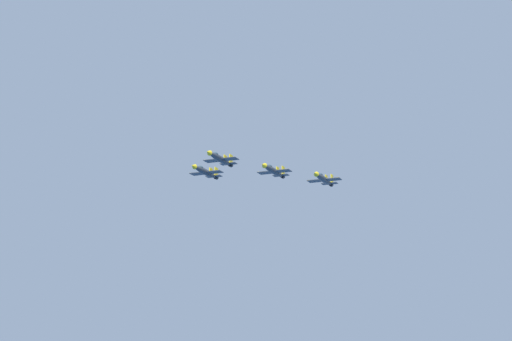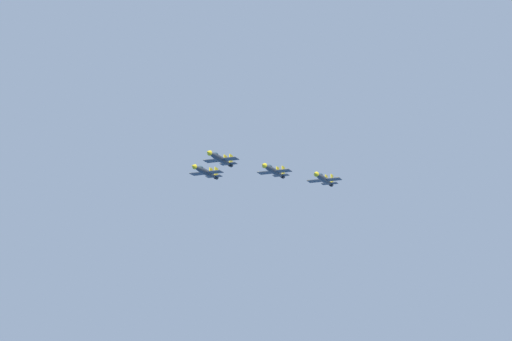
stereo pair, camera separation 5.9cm
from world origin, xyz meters
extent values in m
ellipsoid|color=#2D3338|center=(23.06, 22.68, 145.05)|extent=(6.25, 13.47, 1.76)
cone|color=gold|center=(20.50, 29.86, 145.05)|extent=(2.00, 2.16, 1.49)
ellipsoid|color=#334751|center=(22.05, 25.52, 145.71)|extent=(2.03, 2.65, 1.03)
cube|color=#2D3338|center=(23.29, 22.04, 144.95)|extent=(10.25, 6.23, 0.18)
cube|color=gold|center=(19.15, 20.56, 145.00)|extent=(1.59, 2.88, 0.21)
cube|color=gold|center=(27.43, 23.52, 145.00)|extent=(1.59, 2.88, 0.21)
cube|color=#2D3338|center=(24.99, 17.27, 145.05)|extent=(5.14, 3.60, 0.18)
cube|color=gold|center=(24.07, 17.24, 146.32)|extent=(0.88, 1.92, 2.54)
cube|color=gold|center=(25.73, 17.83, 146.32)|extent=(0.88, 1.92, 2.54)
cylinder|color=black|center=(25.49, 15.87, 145.05)|extent=(1.49, 1.33, 1.23)
ellipsoid|color=#2D3338|center=(16.92, 6.88, 143.51)|extent=(5.99, 13.53, 1.76)
cone|color=gold|center=(14.52, 14.11, 143.51)|extent=(1.97, 2.14, 1.49)
ellipsoid|color=#334751|center=(15.97, 9.74, 144.17)|extent=(1.99, 2.64, 1.03)
cube|color=#2D3338|center=(17.14, 6.23, 143.41)|extent=(10.26, 6.05, 0.18)
cube|color=gold|center=(12.97, 4.84, 143.46)|extent=(1.54, 2.89, 0.21)
cube|color=gold|center=(21.31, 7.62, 143.46)|extent=(1.54, 2.89, 0.21)
cube|color=#2D3338|center=(18.74, 1.43, 143.51)|extent=(5.13, 3.52, 0.18)
cube|color=gold|center=(17.82, 1.41, 144.78)|extent=(0.84, 1.93, 2.54)
cube|color=gold|center=(19.49, 1.97, 144.78)|extent=(0.84, 1.93, 2.54)
cylinder|color=black|center=(19.21, 0.02, 143.51)|extent=(1.48, 1.32, 1.23)
ellipsoid|color=#2D3338|center=(37.67, 14.08, 145.29)|extent=(6.28, 13.92, 1.81)
cone|color=gold|center=(35.12, 21.50, 145.29)|extent=(2.04, 2.21, 1.54)
ellipsoid|color=#334751|center=(36.66, 17.01, 145.97)|extent=(2.07, 2.73, 1.06)
cube|color=#2D3338|center=(37.90, 13.41, 145.19)|extent=(10.56, 6.31, 0.18)
cube|color=gold|center=(33.61, 11.94, 145.24)|extent=(1.61, 2.97, 0.22)
cube|color=gold|center=(42.18, 14.88, 145.24)|extent=(1.61, 2.97, 0.22)
cube|color=#2D3338|center=(39.59, 8.48, 145.29)|extent=(5.29, 3.66, 0.18)
cube|color=gold|center=(38.64, 8.45, 146.60)|extent=(0.88, 1.98, 2.62)
cube|color=gold|center=(40.35, 9.04, 146.60)|extent=(0.88, 1.98, 2.62)
cylinder|color=black|center=(40.08, 7.03, 145.29)|extent=(1.53, 1.36, 1.27)
ellipsoid|color=#2D3338|center=(10.79, -8.92, 142.88)|extent=(6.36, 13.92, 1.81)
cone|color=gold|center=(8.19, -1.50, 142.88)|extent=(2.05, 2.22, 1.54)
ellipsoid|color=#334751|center=(9.76, -5.99, 143.56)|extent=(2.08, 2.73, 1.06)
cube|color=#2D3338|center=(11.02, -9.58, 142.78)|extent=(10.58, 6.37, 0.18)
cube|color=gold|center=(6.74, -11.08, 142.83)|extent=(1.62, 2.97, 0.22)
cube|color=gold|center=(15.30, -8.09, 142.83)|extent=(1.62, 2.97, 0.22)
cube|color=#2D3338|center=(12.74, -14.51, 142.88)|extent=(5.30, 3.69, 0.18)
cube|color=gold|center=(11.79, -14.54, 144.19)|extent=(0.89, 1.98, 2.62)
cube|color=gold|center=(13.50, -13.95, 144.19)|extent=(0.89, 1.98, 2.62)
cylinder|color=black|center=(13.24, -15.96, 142.88)|extent=(1.53, 1.37, 1.27)
camera|label=1|loc=(-122.05, 170.26, 89.92)|focal=53.85mm
camera|label=2|loc=(-122.10, 170.22, 89.92)|focal=53.85mm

